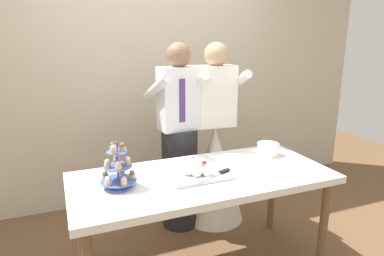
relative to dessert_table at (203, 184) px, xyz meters
name	(u,v)px	position (x,y,z in m)	size (l,w,h in m)	color
rear_wall	(146,62)	(0.00, 1.45, 0.75)	(5.20, 0.10, 2.90)	beige
dessert_table	(203,184)	(0.00, 0.00, 0.00)	(1.80, 0.80, 0.78)	white
cupcake_stand	(118,170)	(-0.58, 0.01, 0.19)	(0.23, 0.23, 0.31)	#4C66B2
main_cake_tray	(197,170)	(-0.05, -0.01, 0.12)	(0.43, 0.32, 0.12)	silver
plate_stack	(268,149)	(0.65, 0.18, 0.12)	(0.18, 0.18, 0.10)	white
person_groom	(179,148)	(0.08, 0.70, 0.05)	(0.50, 0.52, 1.66)	#232328
person_bride	(214,161)	(0.42, 0.69, -0.12)	(0.56, 0.56, 1.66)	white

